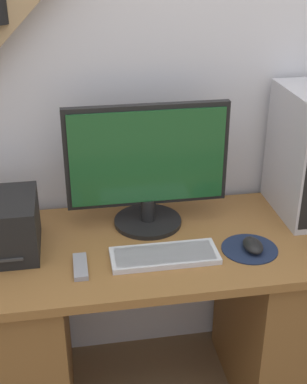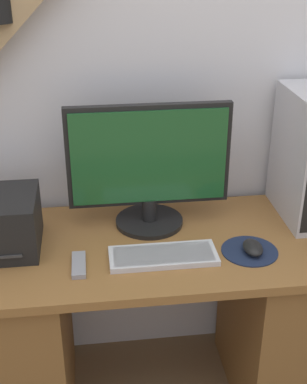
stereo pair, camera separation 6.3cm
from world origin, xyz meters
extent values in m
cube|color=silver|center=(0.00, 0.64, 1.35)|extent=(6.40, 0.05, 2.70)
cube|color=brown|center=(0.00, 0.29, 0.69)|extent=(1.44, 0.58, 0.03)
cube|color=brown|center=(-0.51, 0.29, 0.34)|extent=(0.40, 0.54, 0.68)
cube|color=brown|center=(0.51, 0.29, 0.34)|extent=(0.40, 0.54, 0.68)
cylinder|color=black|center=(0.00, 0.42, 0.72)|extent=(0.24, 0.24, 0.02)
cylinder|color=black|center=(0.00, 0.42, 0.76)|extent=(0.05, 0.05, 0.08)
cube|color=black|center=(0.00, 0.43, 0.96)|extent=(0.55, 0.03, 0.35)
cube|color=#194C23|center=(0.00, 0.41, 0.96)|extent=(0.52, 0.01, 0.32)
cube|color=silver|center=(0.02, 0.19, 0.72)|extent=(0.34, 0.13, 0.02)
cube|color=white|center=(0.02, 0.19, 0.72)|extent=(0.31, 0.11, 0.01)
cylinder|color=#19233D|center=(0.30, 0.20, 0.71)|extent=(0.18, 0.18, 0.00)
ellipsoid|color=black|center=(0.31, 0.19, 0.73)|extent=(0.06, 0.10, 0.03)
cube|color=#B2B2B7|center=(0.57, 0.42, 0.93)|extent=(0.18, 0.34, 0.45)
cube|color=gray|center=(-0.25, 0.18, 0.72)|extent=(0.04, 0.13, 0.02)
camera|label=1|loc=(-0.25, -1.20, 1.65)|focal=50.00mm
camera|label=2|loc=(-0.19, -1.21, 1.65)|focal=50.00mm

